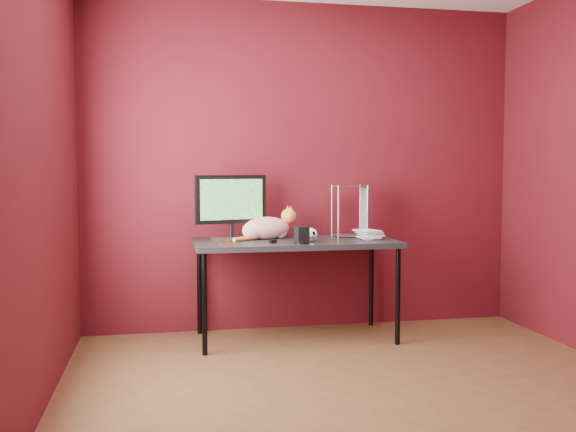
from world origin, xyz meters
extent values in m
cube|color=#50321B|center=(0.00, 0.00, 0.00)|extent=(3.50, 3.50, 0.01)
cube|color=#490D15|center=(0.00, 1.75, 1.30)|extent=(3.50, 0.02, 2.60)
cube|color=#490D15|center=(-1.75, 0.00, 1.30)|extent=(0.02, 3.50, 2.60)
cube|color=black|center=(-0.15, 1.37, 0.73)|extent=(1.50, 0.70, 0.04)
cylinder|color=black|center=(-0.85, 1.07, 0.35)|extent=(0.04, 0.04, 0.71)
cylinder|color=black|center=(0.55, 1.07, 0.35)|extent=(0.04, 0.04, 0.71)
cylinder|color=black|center=(-0.85, 1.67, 0.35)|extent=(0.04, 0.04, 0.71)
cylinder|color=black|center=(0.55, 1.67, 0.35)|extent=(0.04, 0.04, 0.71)
cube|color=#A8A8AC|center=(-0.62, 1.48, 0.76)|extent=(0.30, 0.25, 0.02)
cylinder|color=black|center=(-0.62, 1.48, 0.83)|extent=(0.04, 0.04, 0.11)
cube|color=black|center=(-0.62, 1.48, 1.06)|extent=(0.55, 0.20, 0.36)
cube|color=#134A14|center=(-0.62, 1.48, 1.06)|extent=(0.48, 0.15, 0.30)
ellipsoid|color=#C8572A|center=(-0.35, 1.48, 0.84)|extent=(0.39, 0.26, 0.17)
ellipsoid|color=#C8572A|center=(-0.45, 1.46, 0.82)|extent=(0.20, 0.19, 0.14)
sphere|color=white|center=(-0.25, 1.50, 0.81)|extent=(0.12, 0.12, 0.12)
sphere|color=orange|center=(-0.17, 1.52, 0.92)|extent=(0.12, 0.12, 0.12)
cone|color=orange|center=(-0.16, 1.49, 0.98)|extent=(0.04, 0.04, 0.05)
cone|color=orange|center=(-0.17, 1.55, 0.98)|extent=(0.04, 0.04, 0.05)
cylinder|color=#B50C1D|center=(-0.19, 1.51, 0.87)|extent=(0.09, 0.09, 0.01)
cylinder|color=orange|center=(-0.54, 1.39, 0.77)|extent=(0.17, 0.14, 0.03)
ellipsoid|color=white|center=(-0.06, 1.25, 0.80)|extent=(0.10, 0.10, 0.10)
ellipsoid|color=black|center=(-0.08, 1.21, 0.81)|extent=(0.03, 0.01, 0.03)
ellipsoid|color=black|center=(-0.04, 1.21, 0.81)|extent=(0.03, 0.01, 0.03)
cube|color=black|center=(-0.06, 1.20, 0.79)|extent=(0.06, 0.02, 0.01)
cylinder|color=black|center=(-0.16, 1.12, 0.76)|extent=(0.11, 0.11, 0.02)
cube|color=black|center=(-0.16, 1.12, 0.82)|extent=(0.10, 0.10, 0.11)
imported|color=beige|center=(0.35, 1.36, 0.85)|extent=(0.15, 0.20, 0.20)
imported|color=beige|center=(0.35, 1.36, 1.05)|extent=(0.16, 0.21, 0.20)
imported|color=beige|center=(0.35, 1.36, 1.24)|extent=(0.18, 0.22, 0.20)
imported|color=beige|center=(0.35, 1.36, 1.44)|extent=(0.20, 0.23, 0.20)
cylinder|color=#A8A8AC|center=(0.20, 1.44, 0.95)|extent=(0.01, 0.01, 0.41)
cylinder|color=#A8A8AC|center=(0.44, 1.44, 0.95)|extent=(0.01, 0.01, 0.41)
cylinder|color=#A8A8AC|center=(0.20, 1.64, 0.95)|extent=(0.01, 0.01, 0.41)
cylinder|color=#A8A8AC|center=(0.44, 1.64, 0.95)|extent=(0.01, 0.01, 0.41)
cube|color=#A8A8AC|center=(0.32, 1.54, 0.76)|extent=(0.24, 0.19, 0.01)
cube|color=#A8A8AC|center=(0.32, 1.54, 1.15)|extent=(0.24, 0.19, 0.01)
cube|color=#9B200B|center=(-0.70, 1.12, 0.76)|extent=(0.08, 0.03, 0.02)
cube|color=black|center=(-0.35, 1.21, 0.76)|extent=(0.06, 0.05, 0.02)
cylinder|color=#A8A8AC|center=(-0.08, 1.08, 0.75)|extent=(0.04, 0.04, 0.00)
camera|label=1|loc=(-1.13, -3.30, 1.26)|focal=40.00mm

